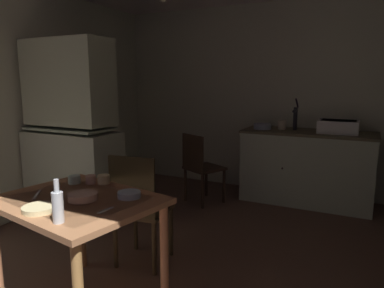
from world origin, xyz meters
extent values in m
plane|color=brown|center=(0.00, 0.00, 0.00)|extent=(4.90, 4.90, 0.00)
cube|color=beige|center=(0.00, 2.00, 1.25)|extent=(3.83, 0.10, 2.49)
cube|color=beige|center=(-1.91, 0.00, 1.25)|extent=(0.10, 4.00, 2.49)
cube|color=#AEBCA2|center=(-1.33, -0.02, 0.48)|extent=(1.02, 0.48, 0.95)
cube|color=#B4C3A0|center=(-1.33, -0.02, 1.47)|extent=(0.94, 0.41, 0.88)
cube|color=#AAC5A3|center=(-1.33, -0.05, 0.99)|extent=(0.92, 0.43, 0.02)
cube|color=#AEBCA2|center=(0.85, 1.63, 0.43)|extent=(1.52, 0.60, 0.86)
cube|color=brown|center=(0.85, 1.63, 0.87)|extent=(1.55, 0.63, 0.03)
sphere|color=#2D2823|center=(0.62, 1.32, 0.47)|extent=(0.02, 0.02, 0.02)
cube|color=white|center=(1.18, 1.63, 0.96)|extent=(0.44, 0.34, 0.15)
cube|color=black|center=(1.18, 1.63, 1.03)|extent=(0.38, 0.28, 0.01)
cylinder|color=#232328|center=(0.67, 1.68, 1.03)|extent=(0.05, 0.05, 0.28)
cylinder|color=#232328|center=(0.67, 1.61, 1.13)|extent=(0.03, 0.12, 0.03)
cylinder|color=#2B2130|center=(0.67, 1.74, 1.22)|extent=(0.02, 0.16, 0.12)
cylinder|color=#9EB2C6|center=(0.29, 1.58, 0.92)|extent=(0.22, 0.22, 0.07)
cylinder|color=beige|center=(0.52, 1.67, 0.94)|extent=(0.11, 0.11, 0.11)
cube|color=#9C6843|center=(-0.14, -1.19, 0.73)|extent=(1.12, 0.94, 0.04)
cube|color=white|center=(-0.14, -1.19, 0.75)|extent=(0.87, 0.74, 0.00)
cylinder|color=#9A6D40|center=(-0.51, -0.79, 0.36)|extent=(0.06, 0.06, 0.71)
cylinder|color=#9E623F|center=(0.35, -0.95, 0.36)|extent=(0.06, 0.06, 0.71)
cube|color=#362917|center=(-0.10, -0.51, 0.45)|extent=(0.45, 0.45, 0.03)
cube|color=#332B17|center=(-0.08, -0.69, 0.69)|extent=(0.38, 0.07, 0.47)
cylinder|color=#362917|center=(0.04, -0.31, 0.22)|extent=(0.04, 0.04, 0.43)
cylinder|color=#362917|center=(-0.30, -0.36, 0.22)|extent=(0.04, 0.04, 0.43)
cylinder|color=#362917|center=(0.09, -0.65, 0.22)|extent=(0.04, 0.04, 0.43)
cylinder|color=#362917|center=(-0.25, -0.70, 0.22)|extent=(0.04, 0.04, 0.43)
cube|color=#35251A|center=(-0.27, 1.08, 0.43)|extent=(0.53, 0.53, 0.03)
cube|color=#392A1C|center=(-0.36, 0.91, 0.65)|extent=(0.35, 0.19, 0.41)
cylinder|color=#35251A|center=(-0.05, 1.15, 0.21)|extent=(0.04, 0.04, 0.42)
cylinder|color=#35251A|center=(-0.35, 1.30, 0.21)|extent=(0.04, 0.04, 0.42)
cylinder|color=#35251A|center=(-0.20, 0.85, 0.21)|extent=(0.04, 0.04, 0.42)
cylinder|color=#35251A|center=(-0.50, 1.00, 0.21)|extent=(0.04, 0.04, 0.42)
cylinder|color=beige|center=(-0.17, -1.46, 0.76)|extent=(0.19, 0.19, 0.03)
cylinder|color=tan|center=(-0.09, -1.19, 0.77)|extent=(0.18, 0.18, 0.04)
cylinder|color=#9EB2C6|center=(0.15, -1.03, 0.77)|extent=(0.15, 0.15, 0.04)
cylinder|color=#ADD1C1|center=(-0.40, -0.95, 0.78)|extent=(0.09, 0.09, 0.06)
cylinder|color=beige|center=(-0.20, -0.86, 0.78)|extent=(0.09, 0.09, 0.07)
cylinder|color=tan|center=(-0.29, -0.89, 0.78)|extent=(0.07, 0.07, 0.06)
cylinder|color=#B7BCC1|center=(0.06, -1.53, 0.83)|extent=(0.06, 0.06, 0.17)
cylinder|color=#B7BCC1|center=(0.06, -1.53, 0.95)|extent=(0.03, 0.03, 0.07)
cube|color=silver|center=(-0.42, -1.26, 0.75)|extent=(0.13, 0.16, 0.00)
cube|color=beige|center=(0.17, -1.28, 0.75)|extent=(0.03, 0.12, 0.00)
camera|label=1|loc=(1.48, -2.81, 1.48)|focal=33.40mm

